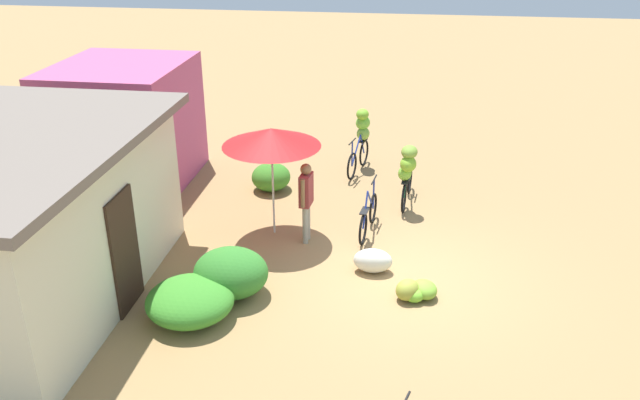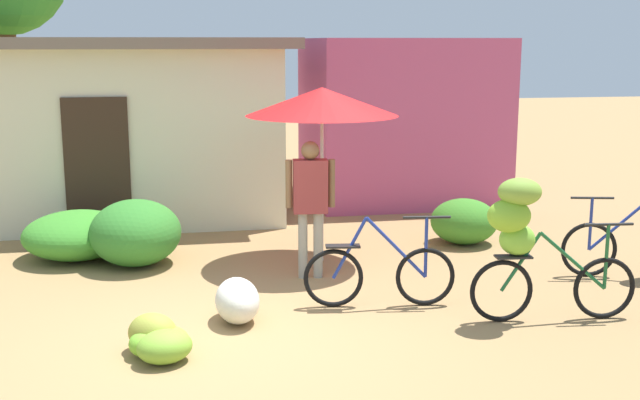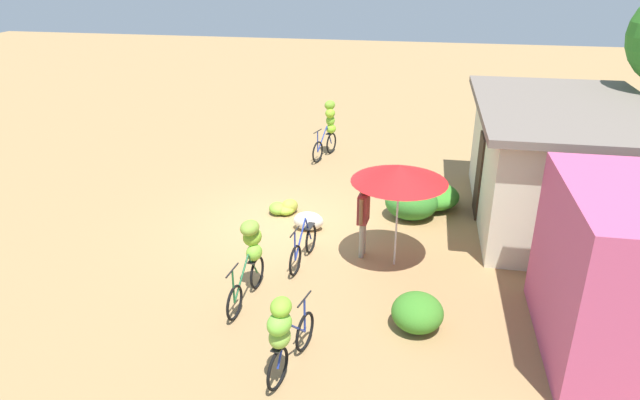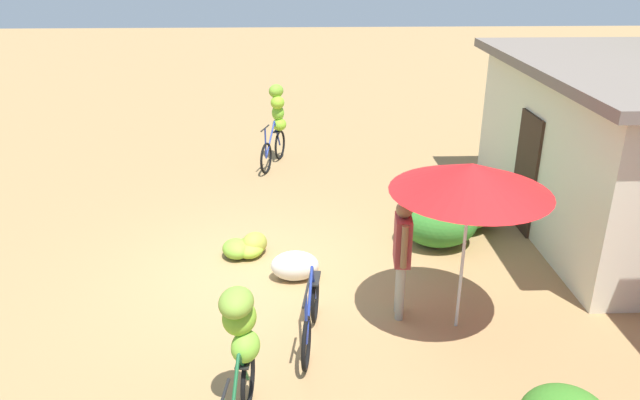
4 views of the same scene
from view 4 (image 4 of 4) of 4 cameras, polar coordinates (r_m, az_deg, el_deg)
ground_plane at (r=9.04m, az=-5.59°, el=-7.08°), size 60.00×60.00×0.00m
building_low at (r=11.29m, az=27.61°, el=4.42°), size 5.89×3.99×2.82m
hedge_bush_front_left at (r=10.76m, az=12.68°, el=-0.69°), size 1.39×1.42×0.61m
hedge_bush_front_right at (r=9.93m, az=11.14°, el=-1.90°), size 1.14×1.27×0.82m
market_umbrella at (r=7.18m, az=14.14°, el=2.04°), size 1.90×1.90×2.21m
bicycle_leftmost at (r=13.42m, az=-4.14°, el=7.62°), size 1.59×0.56×1.73m
bicycle_near_pile at (r=7.43m, az=-0.87°, el=-11.02°), size 1.60×0.28×0.98m
bicycle_center_loaded at (r=6.10m, az=-7.63°, el=-13.49°), size 1.70×0.45×1.47m
banana_pile_on_ground at (r=9.55m, az=-6.92°, el=-4.41°), size 0.71×0.85×0.36m
produce_sack at (r=8.80m, az=-2.39°, el=-6.24°), size 0.45×0.71×0.44m
person_vendor at (r=7.68m, az=7.80°, el=-4.50°), size 0.58×0.24×1.63m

